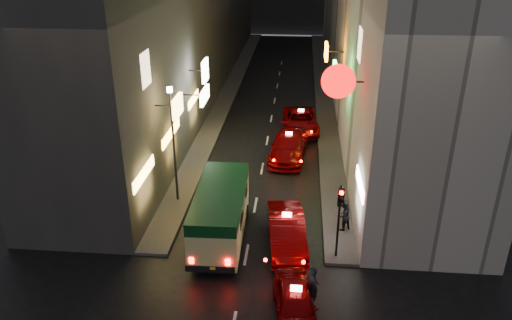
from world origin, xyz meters
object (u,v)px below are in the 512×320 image
(minibus, at_px, (221,209))
(traffic_light, at_px, (340,207))
(lamp_post, at_px, (173,138))
(pedestrian_crossing, at_px, (313,284))
(taxi_near, at_px, (296,302))

(minibus, height_order, traffic_light, traffic_light)
(minibus, bearing_deg, lamp_post, 130.83)
(pedestrian_crossing, height_order, lamp_post, lamp_post)
(lamp_post, bearing_deg, taxi_near, -52.36)
(taxi_near, xyz_separation_m, lamp_post, (-6.47, 8.38, 2.95))
(minibus, bearing_deg, traffic_light, -12.54)
(taxi_near, distance_m, pedestrian_crossing, 1.11)
(pedestrian_crossing, xyz_separation_m, traffic_light, (1.08, 2.99, 1.70))
(pedestrian_crossing, bearing_deg, taxi_near, 125.75)
(minibus, height_order, lamp_post, lamp_post)
(minibus, bearing_deg, pedestrian_crossing, -44.60)
(taxi_near, height_order, traffic_light, traffic_light)
(taxi_near, bearing_deg, minibus, 125.36)
(pedestrian_crossing, bearing_deg, minibus, 28.43)
(minibus, relative_size, pedestrian_crossing, 3.11)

